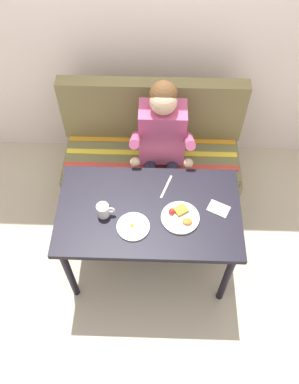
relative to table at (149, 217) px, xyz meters
The scene contains 10 objects.
ground_plane 0.65m from the table, ahead, with size 8.00×8.00×0.00m, color #BAAB94.
back_wall 1.43m from the table, 90.00° to the left, with size 4.40×0.10×2.60m, color silver.
table is the anchor object (origin of this frame).
couch 0.83m from the table, 90.00° to the left, with size 1.44×0.56×1.00m.
person 0.60m from the table, 82.43° to the left, with size 0.45×0.61×1.21m.
plate_breakfast 0.23m from the table, 15.18° to the right, with size 0.25×0.25×0.05m.
plate_eggs 0.19m from the table, 125.27° to the right, with size 0.21×0.21×0.04m.
coffee_mug 0.32m from the table, behind, with size 0.12×0.08×0.09m.
napkin 0.46m from the table, ahead, with size 0.13×0.09×0.01m, color silver.
knife 0.24m from the table, 59.22° to the left, with size 0.01×0.20×0.01m, color silver.
Camera 1 is at (0.05, -1.39, 2.89)m, focal length 36.99 mm.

